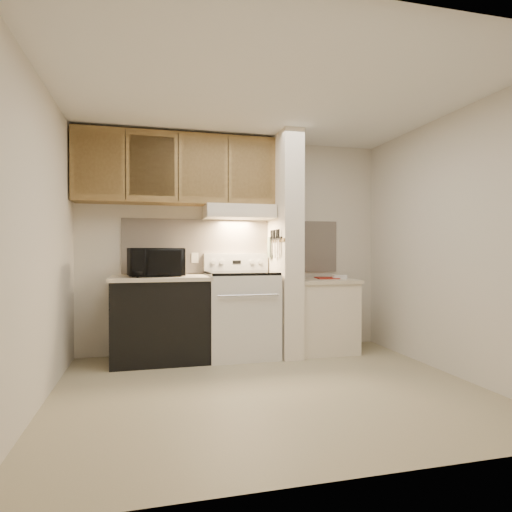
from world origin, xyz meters
name	(u,v)px	position (x,y,z in m)	size (l,w,h in m)	color
floor	(269,389)	(0.00, 0.00, 0.00)	(3.60, 3.60, 0.00)	tan
ceiling	(270,96)	(0.00, 0.00, 2.50)	(3.60, 3.60, 0.00)	white
wall_back	(235,245)	(0.00, 1.50, 1.25)	(3.60, 0.02, 2.50)	beige
wall_left	(39,242)	(-1.80, 0.00, 1.25)	(0.02, 3.00, 2.50)	beige
wall_right	(450,244)	(1.80, 0.00, 1.25)	(0.02, 3.00, 2.50)	beige
backsplash	(235,246)	(0.00, 1.49, 1.24)	(2.60, 0.02, 0.63)	beige
range_body	(241,315)	(0.00, 1.16, 0.46)	(0.76, 0.65, 0.92)	silver
oven_window	(248,316)	(0.00, 0.84, 0.50)	(0.50, 0.01, 0.30)	black
oven_handle	(248,295)	(0.00, 0.80, 0.72)	(0.02, 0.02, 0.65)	silver
cooktop	(241,273)	(0.00, 1.16, 0.94)	(0.74, 0.64, 0.03)	black
range_backguard	(236,262)	(0.00, 1.44, 1.05)	(0.76, 0.08, 0.20)	silver
range_display	(237,262)	(0.00, 1.40, 1.05)	(0.10, 0.01, 0.04)	black
range_knob_left_outer	(213,262)	(-0.28, 1.40, 1.05)	(0.05, 0.05, 0.02)	silver
range_knob_left_inner	(222,262)	(-0.18, 1.40, 1.05)	(0.05, 0.05, 0.02)	silver
range_knob_right_inner	(252,262)	(0.18, 1.40, 1.05)	(0.05, 0.05, 0.02)	silver
range_knob_right_outer	(260,262)	(0.28, 1.40, 1.05)	(0.05, 0.05, 0.02)	silver
dishwasher_front	(161,321)	(-0.88, 1.17, 0.43)	(1.00, 0.63, 0.87)	black
left_countertop	(161,278)	(-0.88, 1.17, 0.89)	(1.04, 0.67, 0.04)	beige
spoon_rest	(145,275)	(-1.04, 1.36, 0.92)	(0.19, 0.06, 0.01)	black
teal_jar	(159,271)	(-0.90, 1.39, 0.96)	(0.09, 0.09, 0.10)	#286970
outlet	(195,258)	(-0.48, 1.48, 1.10)	(0.08, 0.01, 0.12)	#F0E3CB
microwave	(156,262)	(-0.93, 1.15, 1.06)	(0.55, 0.37, 0.30)	black
partition_pillar	(285,245)	(0.51, 1.15, 1.25)	(0.22, 0.70, 2.50)	white
pillar_trim	(275,240)	(0.39, 1.15, 1.30)	(0.01, 0.70, 0.04)	olive
knife_strip	(276,239)	(0.39, 1.10, 1.32)	(0.02, 0.42, 0.04)	black
knife_blade_a	(279,247)	(0.38, 0.95, 1.22)	(0.01, 0.04, 0.16)	silver
knife_handle_a	(279,234)	(0.38, 0.95, 1.37)	(0.02, 0.02, 0.10)	black
knife_blade_b	(277,248)	(0.38, 1.01, 1.21)	(0.01, 0.04, 0.18)	silver
knife_handle_b	(277,234)	(0.38, 1.02, 1.37)	(0.02, 0.02, 0.10)	black
knife_blade_c	(275,249)	(0.38, 1.09, 1.20)	(0.01, 0.04, 0.20)	silver
knife_handle_c	(275,234)	(0.38, 1.11, 1.37)	(0.02, 0.02, 0.10)	black
knife_blade_d	(273,247)	(0.38, 1.19, 1.22)	(0.01, 0.04, 0.16)	silver
knife_handle_d	(273,234)	(0.38, 1.17, 1.37)	(0.02, 0.02, 0.10)	black
knife_blade_e	(271,248)	(0.38, 1.27, 1.21)	(0.01, 0.04, 0.18)	silver
knife_handle_e	(271,235)	(0.38, 1.25, 1.37)	(0.02, 0.02, 0.10)	black
oven_mitt	(270,247)	(0.38, 1.32, 1.22)	(0.03, 0.10, 0.24)	slate
right_cab_base	(322,317)	(0.97, 1.15, 0.40)	(0.70, 0.60, 0.81)	#F0E3CB
right_countertop	(322,281)	(0.97, 1.15, 0.83)	(0.74, 0.64, 0.04)	beige
red_folder	(327,278)	(1.07, 1.25, 0.86)	(0.24, 0.33, 0.01)	maroon
white_box	(340,277)	(1.19, 1.14, 0.87)	(0.16, 0.10, 0.04)	white
range_hood	(239,212)	(0.00, 1.28, 1.62)	(0.78, 0.44, 0.15)	#F0E3CB
hood_lip	(243,215)	(0.00, 1.07, 1.58)	(0.78, 0.04, 0.06)	#F0E3CB
upper_cabinets	(177,170)	(-0.69, 1.32, 2.08)	(2.18, 0.33, 0.77)	olive
cab_door_a	(98,163)	(-1.51, 1.17, 2.08)	(0.46, 0.01, 0.63)	olive
cab_gap_a	(125,165)	(-1.23, 1.16, 2.08)	(0.01, 0.01, 0.73)	black
cab_door_b	(152,166)	(-0.96, 1.17, 2.08)	(0.46, 0.01, 0.63)	olive
cab_gap_b	(178,167)	(-0.69, 1.16, 2.08)	(0.01, 0.01, 0.73)	black
cab_door_c	(204,168)	(-0.42, 1.17, 2.08)	(0.46, 0.01, 0.63)	olive
cab_gap_c	(228,169)	(-0.14, 1.16, 2.08)	(0.01, 0.01, 0.73)	black
cab_door_d	(252,170)	(0.13, 1.17, 2.08)	(0.46, 0.01, 0.63)	olive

